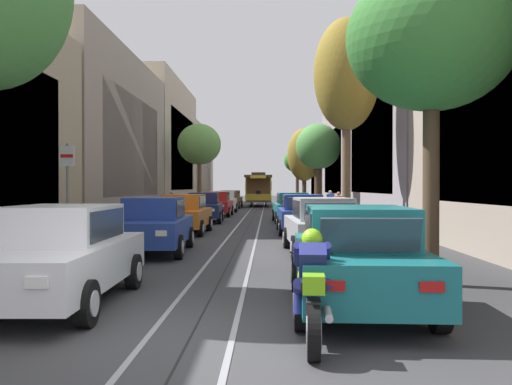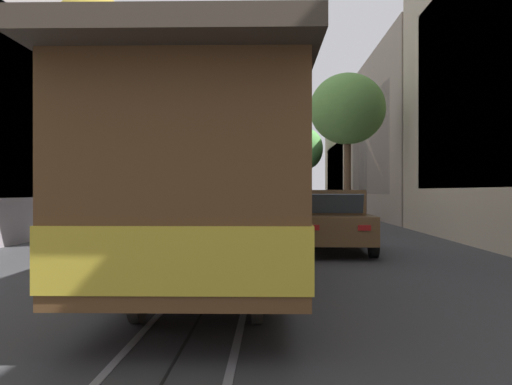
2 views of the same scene
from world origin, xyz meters
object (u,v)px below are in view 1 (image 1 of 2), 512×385
at_px(street_tree_kerb_right_second, 347,76).
at_px(pedestrian_crossing_far, 330,200).
at_px(street_tree_kerb_left_second, 199,145).
at_px(parked_car_orange_mid_left, 184,214).
at_px(parked_car_white_sixth_left, 225,201).
at_px(parked_car_blue_second_left, 154,225).
at_px(parked_car_blue_mid_right, 302,214).
at_px(parked_car_white_near_left, 59,255).
at_px(cable_car_trolley, 259,189).
at_px(parked_car_brown_far_left, 230,199).
at_px(parked_car_teal_fourth_right, 292,207).
at_px(street_tree_kerb_right_far, 297,161).
at_px(pedestrian_on_right_pavement, 172,202).
at_px(parked_car_teal_near_right, 357,257).
at_px(parked_car_navy_fourth_left, 204,207).
at_px(street_tree_kerb_right_fourth, 304,155).
at_px(street_tree_kerb_right_near, 431,40).
at_px(parked_car_red_fifth_left, 217,204).
at_px(pedestrian_on_left_pavement, 339,205).
at_px(motorcycle_with_rider, 312,289).
at_px(street_sign_post, 67,190).
at_px(parked_car_silver_second_right, 322,225).
at_px(street_tree_kerb_right_mid, 318,148).

height_order(street_tree_kerb_right_second, pedestrian_crossing_far, street_tree_kerb_right_second).
distance_m(street_tree_kerb_left_second, street_tree_kerb_right_second, 18.09).
distance_m(parked_car_orange_mid_left, parked_car_white_sixth_left, 18.92).
relative_size(parked_car_blue_second_left, parked_car_white_sixth_left, 1.00).
bearing_deg(parked_car_white_sixth_left, parked_car_blue_mid_right, -75.78).
bearing_deg(parked_car_white_near_left, cable_car_trolley, 86.92).
distance_m(parked_car_brown_far_left, parked_car_teal_fourth_right, 19.40).
distance_m(street_tree_kerb_right_far, pedestrian_on_right_pavement, 25.44).
distance_m(parked_car_teal_near_right, pedestrian_crossing_far, 30.36).
xyz_separation_m(parked_car_navy_fourth_left, street_tree_kerb_right_fourth, (6.58, 18.14, 3.89)).
bearing_deg(parked_car_brown_far_left, street_tree_kerb_right_near, -79.90).
bearing_deg(pedestrian_crossing_far, parked_car_white_near_left, -104.65).
height_order(parked_car_red_fifth_left, parked_car_teal_near_right, same).
relative_size(parked_car_brown_far_left, street_tree_kerb_right_far, 0.73).
distance_m(parked_car_white_near_left, pedestrian_on_left_pavement, 21.96).
bearing_deg(parked_car_brown_far_left, motorcycle_with_rider, -84.44).
distance_m(parked_car_blue_mid_right, street_tree_kerb_right_near, 12.07).
bearing_deg(parked_car_brown_far_left, parked_car_teal_near_right, -82.98).
bearing_deg(pedestrian_crossing_far, parked_car_red_fifth_left, -150.04).
bearing_deg(parked_car_white_near_left, street_tree_kerb_right_fourth, 80.26).
bearing_deg(pedestrian_on_left_pavement, street_sign_post, -117.87).
xyz_separation_m(parked_car_orange_mid_left, street_tree_kerb_left_second, (-1.61, 17.00, 4.17)).
bearing_deg(street_tree_kerb_left_second, parked_car_navy_fourth_left, -81.09).
bearing_deg(parked_car_orange_mid_left, pedestrian_on_left_pavement, 47.25).
xyz_separation_m(parked_car_silver_second_right, street_tree_kerb_right_fourth, (1.62, 31.25, 3.89)).
bearing_deg(parked_car_white_near_left, pedestrian_crossing_far, 75.35).
distance_m(parked_car_blue_second_left, parked_car_white_sixth_left, 25.14).
relative_size(street_tree_kerb_right_near, pedestrian_on_right_pavement, 3.80).
xyz_separation_m(parked_car_blue_second_left, motorcycle_with_rider, (3.81, -8.55, -0.15)).
relative_size(parked_car_teal_near_right, street_tree_kerb_left_second, 0.68).
relative_size(parked_car_brown_far_left, pedestrian_on_right_pavement, 2.73).
bearing_deg(street_tree_kerb_right_near, parked_car_teal_fourth_right, 95.99).
xyz_separation_m(parked_car_white_near_left, street_tree_kerb_right_near, (6.46, 1.84, 3.90)).
distance_m(parked_car_blue_second_left, street_sign_post, 3.02).
relative_size(parked_car_silver_second_right, parked_car_teal_fourth_right, 1.00).
xyz_separation_m(parked_car_orange_mid_left, parked_car_blue_mid_right, (4.79, 0.29, 0.00)).
xyz_separation_m(street_tree_kerb_right_mid, cable_car_trolley, (-4.17, 18.51, -2.73)).
bearing_deg(parked_car_teal_fourth_right, street_tree_kerb_right_second, -70.78).
bearing_deg(street_sign_post, parked_car_brown_far_left, 87.58).
relative_size(parked_car_blue_mid_right, parked_car_teal_fourth_right, 0.99).
bearing_deg(parked_car_blue_second_left, street_tree_kerb_right_far, 81.38).
distance_m(parked_car_silver_second_right, street_tree_kerb_right_mid, 19.42).
xyz_separation_m(parked_car_silver_second_right, street_tree_kerb_right_far, (1.63, 42.46, 3.88)).
relative_size(parked_car_red_fifth_left, parked_car_brown_far_left, 0.99).
relative_size(parked_car_teal_fourth_right, motorcycle_with_rider, 2.22).
distance_m(parked_car_white_near_left, street_tree_kerb_right_near, 7.77).
bearing_deg(street_tree_kerb_right_mid, parked_car_silver_second_right, -95.06).
xyz_separation_m(pedestrian_on_left_pavement, pedestrian_on_right_pavement, (-10.18, 4.89, -0.00)).
bearing_deg(street_sign_post, parked_car_silver_second_right, 19.54).
xyz_separation_m(parked_car_orange_mid_left, parked_car_white_sixth_left, (0.07, 18.92, 0.00)).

